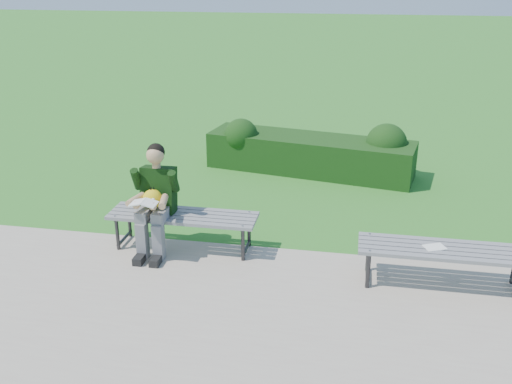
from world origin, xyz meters
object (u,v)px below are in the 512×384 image
at_px(bench_left, 183,218).
at_px(hedge, 314,151).
at_px(seated_boy, 155,197).
at_px(paper_sheet, 435,247).
at_px(bench_right, 444,253).

bearing_deg(bench_left, hedge, 67.71).
bearing_deg(bench_left, seated_boy, -162.66).
xyz_separation_m(seated_boy, paper_sheet, (3.20, -0.27, -0.24)).
relative_size(bench_left, seated_boy, 1.37).
xyz_separation_m(bench_right, paper_sheet, (-0.10, -0.00, 0.06)).
distance_m(hedge, bench_right, 3.93).
distance_m(bench_left, bench_right, 3.02).
height_order(bench_left, paper_sheet, bench_left).
bearing_deg(bench_right, bench_left, 173.13).
bearing_deg(bench_right, hedge, 115.58).
bearing_deg(hedge, bench_left, -112.29).
relative_size(hedge, seated_boy, 2.71).
relative_size(bench_left, paper_sheet, 6.78).
height_order(seated_boy, paper_sheet, seated_boy).
bearing_deg(paper_sheet, bench_right, 0.00).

